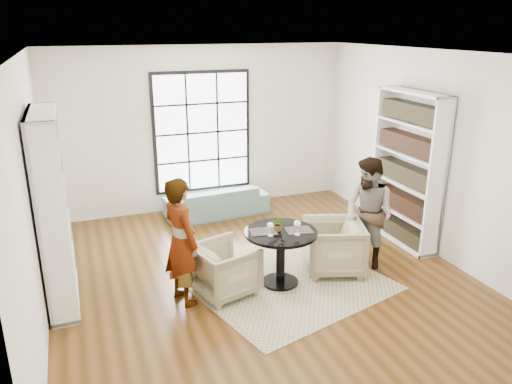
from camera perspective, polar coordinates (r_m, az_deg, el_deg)
name	(u,v)px	position (r m, az deg, el deg)	size (l,w,h in m)	color
ground	(260,275)	(7.08, 0.46, -9.44)	(6.00, 6.00, 0.00)	brown
room_shell	(247,178)	(7.07, -1.09, 1.56)	(6.00, 6.01, 6.00)	silver
rug	(282,279)	(6.97, 3.02, -9.88)	(2.39, 2.39, 0.01)	tan
pedestal_table	(281,246)	(6.62, 2.84, -6.18)	(0.96, 0.96, 0.77)	black
sofa	(217,201)	(9.13, -4.52, -1.04)	(1.84, 0.72, 0.54)	gray
armchair_left	(225,269)	(6.51, -3.57, -8.78)	(0.73, 0.75, 0.68)	tan
armchair_right	(333,247)	(7.12, 8.80, -6.19)	(0.79, 0.81, 0.74)	#C6C08D
person_left	(181,242)	(6.18, -8.56, -5.63)	(0.59, 0.39, 1.63)	gray
person_right	(369,213)	(7.23, 12.78, -2.38)	(0.77, 0.60, 1.59)	gray
placemat_left	(263,232)	(6.51, 0.85, -4.54)	(0.34, 0.26, 0.01)	#292723
placemat_right	(299,230)	(6.58, 4.92, -4.38)	(0.34, 0.26, 0.01)	#292723
cutlery_left	(263,231)	(6.51, 0.85, -4.49)	(0.14, 0.22, 0.01)	silver
cutlery_right	(299,230)	(6.57, 4.92, -4.32)	(0.14, 0.22, 0.01)	silver
wine_glass_left	(270,226)	(6.35, 1.66, -3.92)	(0.08, 0.08, 0.19)	silver
wine_glass_right	(297,224)	(6.39, 4.75, -3.71)	(0.09, 0.09, 0.20)	silver
flower_centerpiece	(278,223)	(6.52, 2.56, -3.62)	(0.18, 0.15, 0.20)	gray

